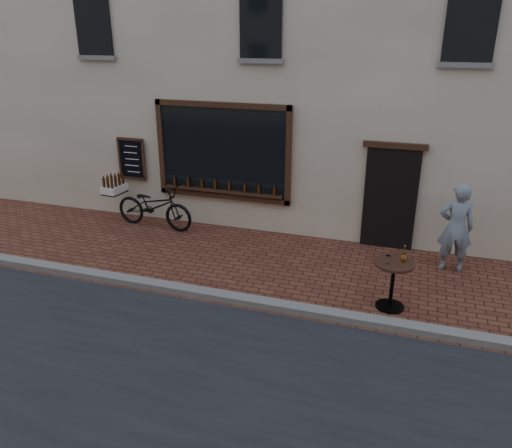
% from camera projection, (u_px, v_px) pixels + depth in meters
% --- Properties ---
extents(ground, '(90.00, 90.00, 0.00)m').
position_uv_depth(ground, '(255.00, 311.00, 8.50)').
color(ground, '#55271B').
rests_on(ground, ground).
extents(kerb, '(90.00, 0.25, 0.12)m').
position_uv_depth(kerb, '(258.00, 302.00, 8.65)').
color(kerb, slate).
rests_on(kerb, ground).
extents(shop_building, '(28.00, 6.20, 10.00)m').
position_uv_depth(shop_building, '(336.00, 6.00, 12.41)').
color(shop_building, beige).
rests_on(shop_building, ground).
extents(cargo_bicycle, '(2.39, 0.88, 1.14)m').
position_uv_depth(cargo_bicycle, '(153.00, 205.00, 11.90)').
color(cargo_bicycle, black).
rests_on(cargo_bicycle, ground).
extents(bistro_table, '(0.67, 0.67, 1.14)m').
position_uv_depth(bistro_table, '(393.00, 276.00, 8.39)').
color(bistro_table, black).
rests_on(bistro_table, ground).
extents(pedestrian, '(0.68, 0.48, 1.79)m').
position_uv_depth(pedestrian, '(456.00, 228.00, 9.63)').
color(pedestrian, gray).
rests_on(pedestrian, ground).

